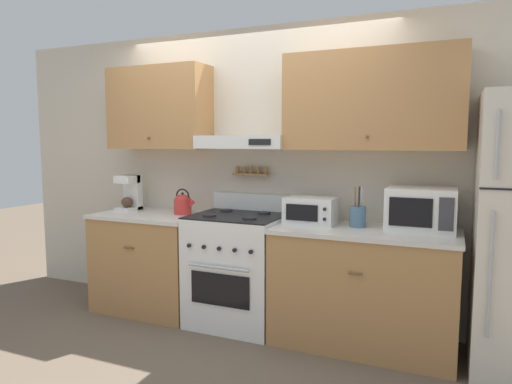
{
  "coord_description": "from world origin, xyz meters",
  "views": [
    {
      "loc": [
        1.65,
        -3.08,
        1.55
      ],
      "look_at": [
        0.2,
        0.28,
        1.15
      ],
      "focal_mm": 32.0,
      "sensor_mm": 36.0,
      "label": 1
    }
  ],
  "objects_px": {
    "toaster_oven": "(311,210)",
    "tea_kettle": "(183,204)",
    "microwave": "(421,209)",
    "stove_range": "(238,269)",
    "coffee_maker": "(130,192)",
    "utensil_crock": "(358,216)"
  },
  "relations": [
    {
      "from": "stove_range",
      "to": "tea_kettle",
      "type": "xyz_separation_m",
      "value": [
        -0.59,
        0.08,
        0.52
      ]
    },
    {
      "from": "toaster_oven",
      "to": "tea_kettle",
      "type": "bearing_deg",
      "value": 179.92
    },
    {
      "from": "tea_kettle",
      "to": "utensil_crock",
      "type": "distance_m",
      "value": 1.58
    },
    {
      "from": "tea_kettle",
      "to": "microwave",
      "type": "bearing_deg",
      "value": 0.5
    },
    {
      "from": "microwave",
      "to": "toaster_oven",
      "type": "distance_m",
      "value": 0.83
    },
    {
      "from": "tea_kettle",
      "to": "utensil_crock",
      "type": "bearing_deg",
      "value": 0.0
    },
    {
      "from": "coffee_maker",
      "to": "stove_range",
      "type": "bearing_deg",
      "value": -5.19
    },
    {
      "from": "coffee_maker",
      "to": "utensil_crock",
      "type": "xyz_separation_m",
      "value": [
        2.19,
        -0.03,
        -0.08
      ]
    },
    {
      "from": "microwave",
      "to": "toaster_oven",
      "type": "relative_size",
      "value": 1.22
    },
    {
      "from": "microwave",
      "to": "toaster_oven",
      "type": "height_order",
      "value": "microwave"
    },
    {
      "from": "tea_kettle",
      "to": "toaster_oven",
      "type": "distance_m",
      "value": 1.2
    },
    {
      "from": "microwave",
      "to": "stove_range",
      "type": "bearing_deg",
      "value": -176.19
    },
    {
      "from": "tea_kettle",
      "to": "utensil_crock",
      "type": "height_order",
      "value": "utensil_crock"
    },
    {
      "from": "stove_range",
      "to": "toaster_oven",
      "type": "xyz_separation_m",
      "value": [
        0.62,
        0.08,
        0.53
      ]
    },
    {
      "from": "microwave",
      "to": "coffee_maker",
      "type": "bearing_deg",
      "value": 179.73
    },
    {
      "from": "tea_kettle",
      "to": "microwave",
      "type": "height_order",
      "value": "microwave"
    },
    {
      "from": "stove_range",
      "to": "tea_kettle",
      "type": "bearing_deg",
      "value": 172.38
    },
    {
      "from": "stove_range",
      "to": "coffee_maker",
      "type": "distance_m",
      "value": 1.34
    },
    {
      "from": "tea_kettle",
      "to": "utensil_crock",
      "type": "xyz_separation_m",
      "value": [
        1.58,
        0.0,
        -0.01
      ]
    },
    {
      "from": "stove_range",
      "to": "coffee_maker",
      "type": "bearing_deg",
      "value": 174.81
    },
    {
      "from": "tea_kettle",
      "to": "toaster_oven",
      "type": "bearing_deg",
      "value": -0.08
    },
    {
      "from": "coffee_maker",
      "to": "tea_kettle",
      "type": "bearing_deg",
      "value": -2.84
    }
  ]
}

